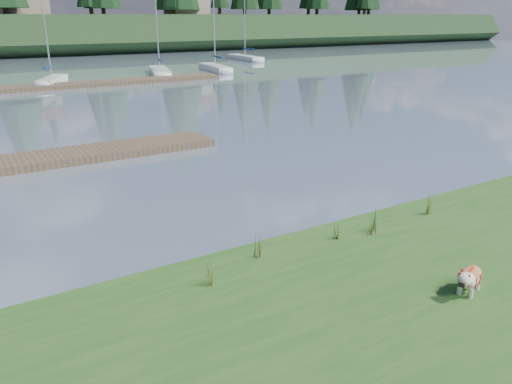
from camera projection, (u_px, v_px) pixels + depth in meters
ground at (30, 90)px, 36.60m from camera, size 200.00×200.00×0.00m
bank at (396, 365)px, 7.55m from camera, size 60.00×9.00×0.35m
bulldog at (470, 277)px, 9.10m from camera, size 0.88×0.53×0.52m
dock_near at (0, 165)px, 17.68m from camera, size 16.00×2.00×0.30m
dock_far at (59, 86)px, 37.53m from camera, size 26.00×2.20×0.30m
sailboat_bg_2 at (54, 79)px, 39.84m from camera, size 3.53×5.74×8.98m
sailboat_bg_3 at (159, 71)px, 46.38m from camera, size 3.57×7.82×11.34m
sailboat_bg_4 at (213, 67)px, 49.49m from camera, size 2.29×7.12×10.43m
sailboat_bg_5 at (242, 57)px, 61.14m from camera, size 1.92×7.89×11.20m
weed_0 at (261, 245)px, 10.47m from camera, size 0.17×0.14×0.64m
weed_1 at (336, 229)px, 11.36m from camera, size 0.17×0.14×0.54m
weed_2 at (373, 221)px, 11.70m from camera, size 0.17×0.14×0.63m
weed_3 at (209, 273)px, 9.35m from camera, size 0.17×0.14×0.61m
weed_4 at (371, 228)px, 11.55m from camera, size 0.17×0.14×0.43m
weed_5 at (432, 204)px, 12.69m from camera, size 0.17×0.14×0.69m
mud_lip at (249, 257)px, 11.13m from camera, size 60.00×0.50×0.14m
house_2 at (186, 1)px, 80.24m from camera, size 6.30×5.30×4.65m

